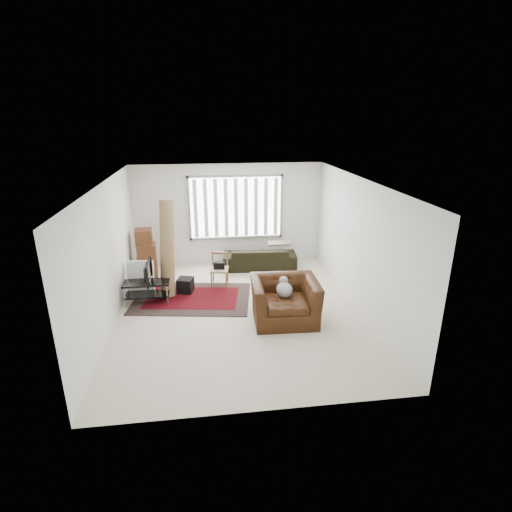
# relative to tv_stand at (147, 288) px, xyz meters

# --- Properties ---
(room) EXTENTS (6.00, 6.02, 2.71)m
(room) POSITION_rel_tv_stand_xyz_m (1.98, -0.18, 1.41)
(room) COLOR beige
(room) RESTS_ON ground
(persian_rug) EXTENTS (2.76, 2.06, 0.02)m
(persian_rug) POSITION_rel_tv_stand_xyz_m (0.95, 0.06, -0.34)
(persian_rug) COLOR black
(persian_rug) RESTS_ON ground
(tv_stand) EXTENTS (0.98, 0.44, 0.49)m
(tv_stand) POSITION_rel_tv_stand_xyz_m (0.00, 0.00, 0.00)
(tv_stand) COLOR black
(tv_stand) RESTS_ON ground
(tv) EXTENTS (0.10, 0.79, 0.45)m
(tv) POSITION_rel_tv_stand_xyz_m (0.00, 0.00, 0.36)
(tv) COLOR black
(tv) RESTS_ON tv_stand
(subwoofer) EXTENTS (0.41, 0.41, 0.33)m
(subwoofer) POSITION_rel_tv_stand_xyz_m (0.80, 0.42, -0.17)
(subwoofer) COLOR black
(subwoofer) RESTS_ON persian_rug
(moving_boxes) EXTENTS (0.54, 0.50, 1.23)m
(moving_boxes) POSITION_rel_tv_stand_xyz_m (-0.18, 1.55, 0.22)
(moving_boxes) COLOR brown
(moving_boxes) RESTS_ON ground
(white_flatpack) EXTENTS (0.62, 0.27, 0.77)m
(white_flatpack) POSITION_rel_tv_stand_xyz_m (-0.20, 0.56, 0.03)
(white_flatpack) COLOR silver
(white_flatpack) RESTS_ON ground
(rolled_rug) EXTENTS (0.48, 0.75, 2.16)m
(rolled_rug) POSITION_rel_tv_stand_xyz_m (0.46, 0.42, 0.73)
(rolled_rug) COLOR olive
(rolled_rug) RESTS_ON ground
(sofa) EXTENTS (1.99, 0.99, 0.74)m
(sofa) POSITION_rel_tv_stand_xyz_m (2.71, 1.76, 0.02)
(sofa) COLOR black
(sofa) RESTS_ON ground
(side_chair) EXTENTS (0.47, 0.47, 0.77)m
(side_chair) POSITION_rel_tv_stand_xyz_m (1.61, 0.80, 0.08)
(side_chair) COLOR tan
(side_chair) RESTS_ON ground
(armchair) EXTENTS (1.34, 1.18, 0.96)m
(armchair) POSITION_rel_tv_stand_xyz_m (2.80, -1.15, 0.13)
(armchair) COLOR #361B0B
(armchair) RESTS_ON ground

